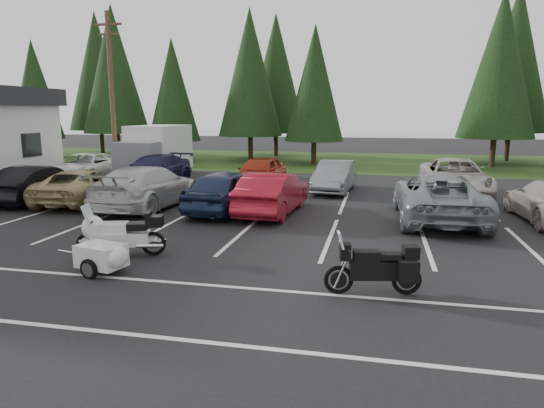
{
  "coord_description": "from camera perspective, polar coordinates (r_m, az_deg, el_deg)",
  "views": [
    {
      "loc": [
        4.48,
        -12.85,
        3.65
      ],
      "look_at": [
        1.78,
        -0.5,
        1.25
      ],
      "focal_mm": 32.0,
      "sensor_mm": 36.0,
      "label": 1
    }
  ],
  "objects": [
    {
      "name": "car_near_6",
      "position": [
        17.47,
        18.98,
        0.82
      ],
      "size": [
        2.85,
        5.94,
        1.63
      ],
      "primitive_type": "imported",
      "rotation": [
        0.0,
        0.0,
        3.17
      ],
      "color": "gray",
      "rests_on": "ground"
    },
    {
      "name": "lake_water",
      "position": [
        67.95,
        12.0,
        7.43
      ],
      "size": [
        70.0,
        50.0,
        0.02
      ],
      "primitive_type": "cube",
      "color": "gray",
      "rests_on": "ground"
    },
    {
      "name": "conifer_2",
      "position": [
        41.25,
        -18.12,
        14.82
      ],
      "size": [
        5.1,
        5.1,
        11.89
      ],
      "color": "#332316",
      "rests_on": "ground"
    },
    {
      "name": "car_near_2",
      "position": [
        21.14,
        -21.15,
        2.0
      ],
      "size": [
        2.66,
        5.19,
        1.4
      ],
      "primitive_type": "imported",
      "rotation": [
        0.0,
        0.0,
        3.21
      ],
      "color": "tan",
      "rests_on": "ground"
    },
    {
      "name": "car_near_4",
      "position": [
        18.03,
        -5.35,
        1.58
      ],
      "size": [
        2.33,
        4.82,
        1.59
      ],
      "primitive_type": "imported",
      "rotation": [
        0.0,
        0.0,
        3.04
      ],
      "color": "#1C2646",
      "rests_on": "ground"
    },
    {
      "name": "conifer_1",
      "position": [
        43.17,
        -26.14,
        11.98
      ],
      "size": [
        3.96,
        3.96,
        9.22
      ],
      "color": "#332316",
      "rests_on": "ground"
    },
    {
      "name": "utility_pole",
      "position": [
        28.78,
        -18.33,
        12.3
      ],
      "size": [
        1.6,
        0.26,
        9.0
      ],
      "color": "#473321",
      "rests_on": "ground"
    },
    {
      "name": "adventure_motorcycle",
      "position": [
        10.03,
        11.83,
        -6.81
      ],
      "size": [
        2.29,
        1.17,
        1.33
      ],
      "primitive_type": null,
      "rotation": [
        0.0,
        0.0,
        0.2
      ],
      "color": "black",
      "rests_on": "ground"
    },
    {
      "name": "stall_markings",
      "position": [
        15.93,
        -4.35,
        -2.52
      ],
      "size": [
        32.0,
        16.0,
        0.01
      ],
      "primitive_type": "cube",
      "color": "silver",
      "rests_on": "ground"
    },
    {
      "name": "conifer_back_b",
      "position": [
        41.35,
        0.47,
        15.07
      ],
      "size": [
        4.97,
        4.97,
        11.58
      ],
      "color": "#332316",
      "rests_on": "ground"
    },
    {
      "name": "conifer_4",
      "position": [
        37.1,
        -2.61,
        15.19
      ],
      "size": [
        4.8,
        4.8,
        11.17
      ],
      "color": "#332316",
      "rests_on": "ground"
    },
    {
      "name": "car_far_3",
      "position": [
        22.78,
        7.44,
        3.25
      ],
      "size": [
        1.85,
        4.44,
        1.43
      ],
      "primitive_type": "imported",
      "rotation": [
        0.0,
        0.0,
        -0.08
      ],
      "color": "slate",
      "rests_on": "ground"
    },
    {
      "name": "touring_motorcycle",
      "position": [
        12.97,
        -17.41,
        -2.93
      ],
      "size": [
        2.62,
        1.43,
        1.39
      ],
      "primitive_type": null,
      "rotation": [
        0.0,
        0.0,
        0.28
      ],
      "color": "silver",
      "rests_on": "ground"
    },
    {
      "name": "car_far_0",
      "position": [
        28.02,
        -21.16,
        4.06
      ],
      "size": [
        2.9,
        5.52,
        1.48
      ],
      "primitive_type": "imported",
      "rotation": [
        0.0,
        0.0,
        0.08
      ],
      "color": "white",
      "rests_on": "ground"
    },
    {
      "name": "car_far_1",
      "position": [
        25.31,
        -13.7,
        3.88
      ],
      "size": [
        2.62,
        5.4,
        1.51
      ],
      "primitive_type": "imported",
      "rotation": [
        0.0,
        0.0,
        -0.1
      ],
      "color": "#19173B",
      "rests_on": "ground"
    },
    {
      "name": "conifer_6",
      "position": [
        35.88,
        25.25,
        14.65
      ],
      "size": [
        4.93,
        4.93,
        11.48
      ],
      "color": "#332316",
      "rests_on": "ground"
    },
    {
      "name": "car_near_5",
      "position": [
        17.57,
        0.07,
        1.29
      ],
      "size": [
        1.91,
        4.73,
        1.53
      ],
      "primitive_type": "imported",
      "rotation": [
        0.0,
        0.0,
        3.08
      ],
      "color": "maroon",
      "rests_on": "ground"
    },
    {
      "name": "car_far_2",
      "position": [
        23.52,
        -1.44,
        3.73
      ],
      "size": [
        2.13,
        4.67,
        1.56
      ],
      "primitive_type": "imported",
      "rotation": [
        0.0,
        0.0,
        -0.07
      ],
      "color": "maroon",
      "rests_on": "ground"
    },
    {
      "name": "ground",
      "position": [
        14.09,
        -6.68,
        -4.35
      ],
      "size": [
        120.0,
        120.0,
        0.0
      ],
      "primitive_type": "plane",
      "color": "black",
      "rests_on": "ground"
    },
    {
      "name": "grass_strip",
      "position": [
        37.3,
        5.39,
        5.09
      ],
      "size": [
        80.0,
        16.0,
        0.01
      ],
      "primitive_type": "cube",
      "color": "#203510",
      "rests_on": "ground"
    },
    {
      "name": "box_truck",
      "position": [
        28.34,
        -13.92,
        5.98
      ],
      "size": [
        2.4,
        5.6,
        2.9
      ],
      "primitive_type": null,
      "color": "silver",
      "rests_on": "ground"
    },
    {
      "name": "conifer_3",
      "position": [
        37.42,
        -11.59,
        13.01
      ],
      "size": [
        3.87,
        3.87,
        9.02
      ],
      "color": "#332316",
      "rests_on": "ground"
    },
    {
      "name": "car_near_1",
      "position": [
        22.18,
        -25.79,
        2.17
      ],
      "size": [
        1.66,
        4.61,
        1.51
      ],
      "primitive_type": "imported",
      "rotation": [
        0.0,
        0.0,
        3.16
      ],
      "color": "black",
      "rests_on": "ground"
    },
    {
      "name": "conifer_back_c",
      "position": [
        40.96,
        26.68,
        15.02
      ],
      "size": [
        5.5,
        5.5,
        12.81
      ],
      "color": "#332316",
      "rests_on": "ground"
    },
    {
      "name": "car_near_3",
      "position": [
        19.31,
        -14.4,
        1.98
      ],
      "size": [
        2.64,
        5.78,
        1.64
      ],
      "primitive_type": "imported",
      "rotation": [
        0.0,
        0.0,
        3.08
      ],
      "color": "beige",
      "rests_on": "ground"
    },
    {
      "name": "conifer_5",
      "position": [
        34.8,
        5.06,
        13.97
      ],
      "size": [
        4.14,
        4.14,
        9.63
      ],
      "color": "#332316",
      "rests_on": "ground"
    },
    {
      "name": "conifer_back_a",
      "position": [
        46.9,
        -19.84,
        14.46
      ],
      "size": [
        5.28,
        5.28,
        12.3
      ],
      "color": "#332316",
      "rests_on": "ground"
    },
    {
      "name": "car_far_4",
      "position": [
        23.01,
        20.7,
        2.96
      ],
      "size": [
        2.73,
        5.85,
        1.62
      ],
      "primitive_type": "imported",
      "rotation": [
        0.0,
        0.0,
        0.01
      ],
      "color": "#B3ADA4",
      "rests_on": "ground"
    },
    {
      "name": "cargo_trailer",
      "position": [
        11.83,
        -19.43,
        -6.09
      ],
      "size": [
        1.66,
        1.17,
        0.69
      ],
      "primitive_type": null,
      "rotation": [
        0.0,
        0.0,
        -0.23
      ],
      "color": "silver",
      "rests_on": "ground"
    }
  ]
}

